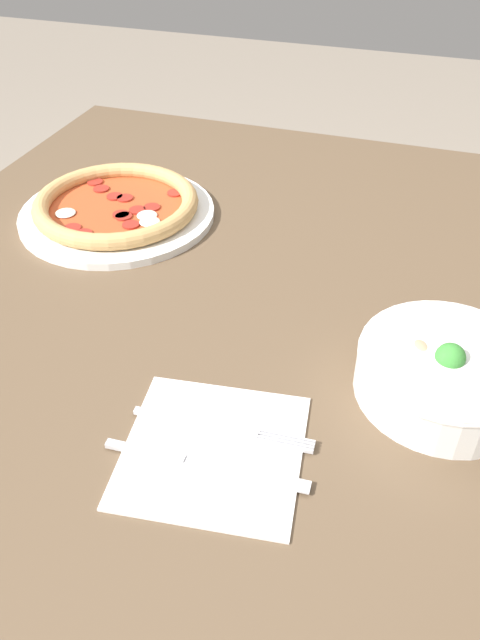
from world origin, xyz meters
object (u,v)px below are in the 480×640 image
(fork, at_px, (220,428))
(bowl, at_px, (445,370))
(pizza, at_px, (117,207))
(knife, at_px, (196,463))

(fork, bearing_deg, bowl, 28.54)
(bowl, distance_m, fork, 0.25)
(pizza, bearing_deg, fork, 39.63)
(pizza, height_order, knife, pizza)
(bowl, height_order, knife, bowl)
(pizza, bearing_deg, bowl, 65.30)
(pizza, height_order, bowl, bowl)
(pizza, xyz_separation_m, fork, (0.37, 0.31, -0.01))
(fork, bearing_deg, pizza, 126.40)
(bowl, height_order, fork, bowl)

